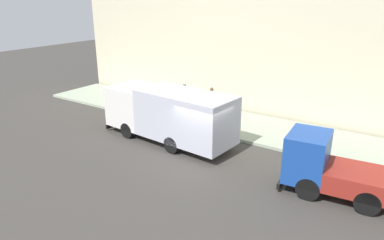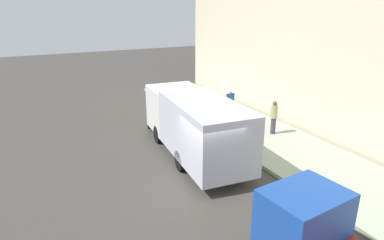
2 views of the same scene
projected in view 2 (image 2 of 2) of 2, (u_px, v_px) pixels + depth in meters
The scene contains 7 objects.
ground at pixel (200, 187), 12.44m from camera, with size 80.00×80.00×0.00m, color #3F3C37.
sidewalk at pixel (304, 158), 14.60m from camera, with size 4.29×30.00×0.15m, color #A4B198.
building_facade at pixel (363, 43), 14.16m from camera, with size 0.50×30.00×9.73m, color beige.
large_utility_truck at pixel (194, 123), 14.56m from camera, with size 2.91×7.52×2.77m.
pedestrian_walking at pixel (274, 117), 16.86m from camera, with size 0.46×0.46×1.72m.
traffic_cone_orange at pixel (214, 121), 18.15m from camera, with size 0.40×0.40×0.57m, color orange.
street_sign_post at pixel (230, 111), 16.04m from camera, with size 0.44×0.08×2.37m.
Camera 2 is at (-5.18, -9.65, 6.42)m, focal length 31.28 mm.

